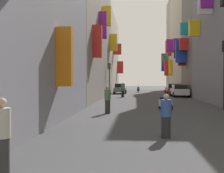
# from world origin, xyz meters

# --- Properties ---
(ground_plane) EXTENTS (140.00, 140.00, 0.00)m
(ground_plane) POSITION_xyz_m (0.00, 30.00, 0.00)
(ground_plane) COLOR #424244
(building_left_mid_b) EXTENTS (7.02, 20.75, 17.74)m
(building_left_mid_b) POSITION_xyz_m (-7.99, 29.53, 8.87)
(building_left_mid_b) COLOR gray
(building_left_mid_b) RESTS_ON ground
(building_left_mid_c) EXTENTS (7.27, 20.10, 13.08)m
(building_left_mid_c) POSITION_xyz_m (-8.00, 49.95, 6.54)
(building_left_mid_c) COLOR #B2A899
(building_left_mid_c) RESTS_ON ground
(building_right_mid_b) EXTENTS (7.36, 7.89, 19.57)m
(building_right_mid_b) POSITION_xyz_m (7.98, 35.67, 9.76)
(building_right_mid_b) COLOR slate
(building_right_mid_b) RESTS_ON ground
(building_right_mid_c) EXTENTS (7.31, 14.35, 16.70)m
(building_right_mid_c) POSITION_xyz_m (7.99, 46.79, 8.34)
(building_right_mid_c) COLOR #BCB29E
(building_right_mid_c) RESTS_ON ground
(building_right_far) EXTENTS (7.15, 6.03, 17.53)m
(building_right_far) POSITION_xyz_m (7.97, 56.98, 8.74)
(building_right_far) COLOR #9E9384
(building_right_far) RESTS_ON ground
(parked_car_white) EXTENTS (1.91, 4.48, 1.48)m
(parked_car_white) POSITION_xyz_m (3.89, 33.89, 0.78)
(parked_car_white) COLOR white
(parked_car_white) RESTS_ON ground
(parked_car_grey) EXTENTS (1.85, 4.16, 1.50)m
(parked_car_grey) POSITION_xyz_m (-3.73, 41.80, 0.78)
(parked_car_grey) COLOR slate
(parked_car_grey) RESTS_ON ground
(parked_car_red) EXTENTS (2.01, 4.48, 1.51)m
(parked_car_red) POSITION_xyz_m (3.81, 39.10, 0.79)
(parked_car_red) COLOR #B21E1E
(parked_car_red) RESTS_ON ground
(scooter_blue) EXTENTS (0.44, 1.81, 1.13)m
(scooter_blue) POSITION_xyz_m (-0.96, 46.80, 0.46)
(scooter_blue) COLOR #2D4CAD
(scooter_blue) RESTS_ON ground
(scooter_white) EXTENTS (0.83, 1.77, 1.13)m
(scooter_white) POSITION_xyz_m (0.58, 17.80, 0.46)
(scooter_white) COLOR silver
(scooter_white) RESTS_ON ground
(pedestrian_crossing) EXTENTS (0.51, 0.51, 1.55)m
(pedestrian_crossing) POSITION_xyz_m (-0.34, 8.21, 0.77)
(pedestrian_crossing) COLOR #282828
(pedestrian_crossing) RESTS_ON ground
(pedestrian_near_left) EXTENTS (0.46, 0.46, 1.68)m
(pedestrian_near_left) POSITION_xyz_m (-3.10, 15.52, 0.84)
(pedestrian_near_left) COLOR #2F2F2F
(pedestrian_near_left) RESTS_ON ground
(pedestrian_near_right) EXTENTS (0.53, 0.53, 1.66)m
(pedestrian_near_right) POSITION_xyz_m (-4.24, 3.85, 0.82)
(pedestrian_near_right) COLOR #2E2E2E
(pedestrian_near_right) RESTS_ON ground
(pedestrian_mid_street) EXTENTS (0.50, 0.50, 1.70)m
(pedestrian_mid_street) POSITION_xyz_m (-2.91, 32.37, 0.85)
(pedestrian_mid_street) COLOR black
(pedestrian_mid_street) RESTS_ON ground
(traffic_light_near_corner) EXTENTS (0.26, 0.34, 4.68)m
(traffic_light_near_corner) POSITION_xyz_m (4.55, 18.17, 3.16)
(traffic_light_near_corner) COLOR #2D2D2D
(traffic_light_near_corner) RESTS_ON ground
(traffic_light_far_corner) EXTENTS (0.26, 0.34, 4.11)m
(traffic_light_far_corner) POSITION_xyz_m (-4.62, 33.83, 2.81)
(traffic_light_far_corner) COLOR #2D2D2D
(traffic_light_far_corner) RESTS_ON ground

